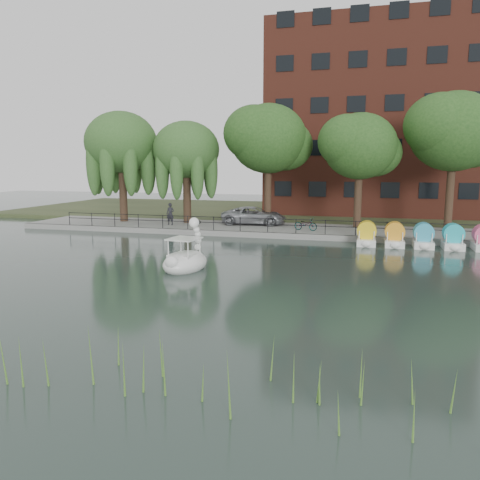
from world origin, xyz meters
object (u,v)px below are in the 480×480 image
at_px(minivan, 254,214).
at_px(pedestrian, 170,212).
at_px(swan_boat, 186,258).
at_px(bicycle, 306,223).

bearing_deg(minivan, pedestrian, 102.48).
distance_m(pedestrian, swan_boat, 14.39).
height_order(bicycle, pedestrian, pedestrian).
bearing_deg(minivan, bicycle, -121.99).
height_order(minivan, pedestrian, pedestrian).
relative_size(pedestrian, swan_boat, 0.63).
xyz_separation_m(minivan, bicycle, (4.40, -2.27, -0.31)).
distance_m(minivan, bicycle, 4.96).
xyz_separation_m(pedestrian, swan_boat, (6.41, -12.86, -0.85)).
xyz_separation_m(minivan, pedestrian, (-6.29, -1.94, 0.18)).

